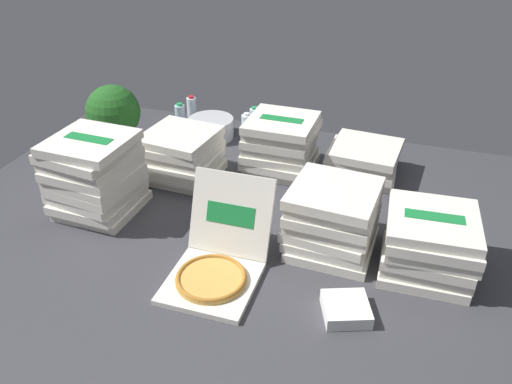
{
  "coord_description": "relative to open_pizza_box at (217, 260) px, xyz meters",
  "views": [
    {
      "loc": [
        0.66,
        -1.96,
        1.48
      ],
      "look_at": [
        -0.01,
        0.1,
        0.14
      ],
      "focal_mm": 35.93,
      "sensor_mm": 36.0,
      "label": 1
    }
  ],
  "objects": [
    {
      "name": "pizza_stack_right_far",
      "position": [
        0.86,
        0.31,
        0.06
      ],
      "size": [
        0.4,
        0.4,
        0.28
      ],
      "color": "silver",
      "rests_on": "ground_plane"
    },
    {
      "name": "water_bottle_1",
      "position": [
        -0.28,
        1.38,
        0.02
      ],
      "size": [
        0.07,
        0.07,
        0.2
      ],
      "color": "silver",
      "rests_on": "ground_plane"
    },
    {
      "name": "pizza_stack_left_near",
      "position": [
        -0.76,
        0.28,
        0.13
      ],
      "size": [
        0.43,
        0.43,
        0.41
      ],
      "color": "silver",
      "rests_on": "ground_plane"
    },
    {
      "name": "napkin_pile",
      "position": [
        0.57,
        -0.07,
        -0.05
      ],
      "size": [
        0.23,
        0.23,
        0.06
      ],
      "primitive_type": "cube",
      "rotation": [
        0.0,
        0.0,
        0.36
      ],
      "color": "white",
      "rests_on": "ground_plane"
    },
    {
      "name": "open_pizza_box",
      "position": [
        0.0,
        0.0,
        0.0
      ],
      "size": [
        0.37,
        0.52,
        0.37
      ],
      "color": "silver",
      "rests_on": "ground_plane"
    },
    {
      "name": "pizza_stack_center_far",
      "position": [
        0.47,
        1.08,
        0.02
      ],
      "size": [
        0.41,
        0.4,
        0.18
      ],
      "color": "silver",
      "rests_on": "ground_plane"
    },
    {
      "name": "pizza_stack_left_far",
      "position": [
        -0.51,
        0.74,
        0.06
      ],
      "size": [
        0.41,
        0.41,
        0.27
      ],
      "color": "silver",
      "rests_on": "ground_plane"
    },
    {
      "name": "potted_plant",
      "position": [
        -1.02,
        0.89,
        0.17
      ],
      "size": [
        0.32,
        0.32,
        0.43
      ],
      "color": "#513323",
      "rests_on": "ground_plane"
    },
    {
      "name": "pizza_stack_right_mid",
      "position": [
        0.43,
        0.34,
        0.08
      ],
      "size": [
        0.42,
        0.42,
        0.32
      ],
      "color": "silver",
      "rests_on": "ground_plane"
    },
    {
      "name": "water_bottle_2",
      "position": [
        -0.77,
        1.28,
        0.02
      ],
      "size": [
        0.07,
        0.07,
        0.2
      ],
      "color": "silver",
      "rests_on": "ground_plane"
    },
    {
      "name": "water_bottle_0",
      "position": [
        -0.3,
        1.27,
        0.02
      ],
      "size": [
        0.07,
        0.07,
        0.2
      ],
      "color": "white",
      "rests_on": "ground_plane"
    },
    {
      "name": "ground_plane",
      "position": [
        0.03,
        0.38,
        -0.09
      ],
      "size": [
        3.2,
        2.4,
        0.02
      ],
      "primitive_type": "cube",
      "color": "#38383D"
    },
    {
      "name": "pizza_stack_left_mid",
      "position": [
        0.0,
        1.0,
        0.08
      ],
      "size": [
        0.4,
        0.4,
        0.32
      ],
      "color": "silver",
      "rests_on": "ground_plane"
    },
    {
      "name": "ice_bucket",
      "position": [
        -0.55,
        1.28,
        -0.01
      ],
      "size": [
        0.3,
        0.3,
        0.13
      ],
      "primitive_type": "cylinder",
      "color": "#B7BABF",
      "rests_on": "ground_plane"
    },
    {
      "name": "water_bottle_3",
      "position": [
        -0.75,
        1.43,
        0.02
      ],
      "size": [
        0.07,
        0.07,
        0.2
      ],
      "color": "white",
      "rests_on": "ground_plane"
    }
  ]
}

